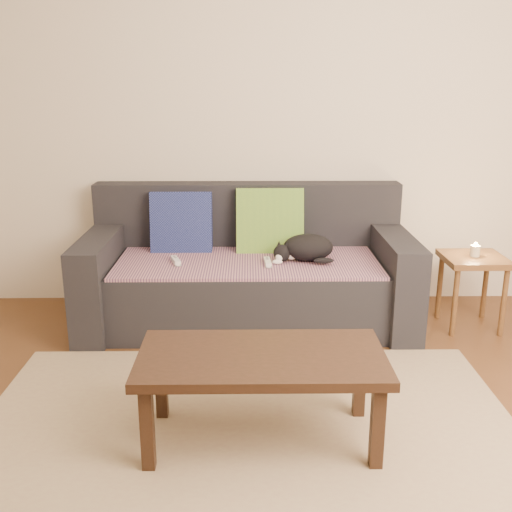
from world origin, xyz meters
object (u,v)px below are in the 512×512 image
Objects in this scene: sofa at (248,275)px; cat at (306,248)px; wii_remote_a at (176,261)px; side_table at (473,269)px; wii_remote_b at (268,262)px; coffee_table at (262,366)px.

cat is at bearing -14.32° from sofa.
wii_remote_a is at bearing -162.44° from sofa.
side_table is (1.07, -0.05, -0.13)m from cat.
cat is 0.27m from wii_remote_b.
sofa is 1.99× the size of coffee_table.
coffee_table is at bearing 173.26° from wii_remote_b.
wii_remote_b is (0.58, -0.04, 0.00)m from wii_remote_a.
cat is 1.08m from side_table.
sofa is at bearing -172.70° from cat.
cat is 0.83m from wii_remote_a.
sofa is 0.44m from cat.
coffee_table is at bearing -136.83° from side_table.
side_table is at bearing 19.17° from cat.
sofa is at bearing 174.43° from side_table.
sofa reaches higher than wii_remote_b.
sofa reaches higher than wii_remote_a.
side_table reaches higher than coffee_table.
side_table reaches higher than wii_remote_a.
sofa is 14.00× the size of wii_remote_a.
sofa is 4.41× the size of side_table.
cat is 0.41× the size of coffee_table.
sofa reaches higher than cat.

